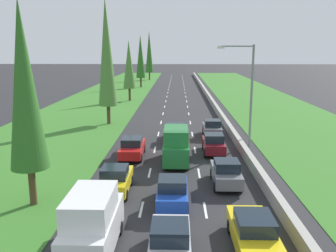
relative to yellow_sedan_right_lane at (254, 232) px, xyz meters
The scene contains 22 objects.
ground_plane 49.03m from the yellow_sedan_right_lane, 94.14° to the left, with size 300.00×300.00×0.00m, color #28282B.
grass_verge_left 51.51m from the yellow_sedan_right_lane, 108.32° to the left, with size 14.00×140.00×0.04m, color #387528.
grass_verge_right 50.08m from the yellow_sedan_right_lane, 77.53° to the left, with size 14.00×140.00×0.04m, color #387528.
median_barrier 48.94m from the yellow_sedan_right_lane, 87.47° to the left, with size 0.44×120.00×0.85m, color #9E9B93.
lane_markings 49.03m from the yellow_sedan_right_lane, 94.14° to the left, with size 3.64×116.00×0.01m.
yellow_sedan_right_lane is the anchor object (origin of this frame).
silver_hatchback_centre_lane 3.73m from the yellow_sedan_right_lane, 165.86° to the right, with size 1.74×3.90×1.72m.
white_van_left_lane 6.95m from the yellow_sedan_right_lane, behind, with size 1.96×4.90×2.82m.
blue_hatchback_centre_lane 5.71m from the yellow_sedan_right_lane, 129.03° to the left, with size 1.74×3.90×1.72m.
yellow_hatchback_left_lane 9.43m from the yellow_sedan_right_lane, 138.62° to the left, with size 1.74×3.90×1.72m.
grey_hatchback_right_lane 7.67m from the yellow_sedan_right_lane, 91.46° to the left, with size 1.74×3.90×1.72m.
red_sedan_left_lane 15.41m from the yellow_sedan_right_lane, 116.93° to the left, with size 1.82×4.50×1.64m.
maroon_hatchback_right_lane 14.93m from the yellow_sedan_right_lane, 91.10° to the left, with size 1.74×3.90×1.72m.
green_van_centre_lane 12.63m from the yellow_sedan_right_lane, 105.78° to the left, with size 1.96×4.90×2.82m.
orange_sedan_centre_lane 19.44m from the yellow_sedan_right_lane, 100.37° to the left, with size 1.82×4.50×1.64m.
grey_hatchback_right_lane_fourth 21.06m from the yellow_sedan_right_lane, 89.57° to the left, with size 1.74×3.90×1.72m.
poplar_tree_nearest 13.56m from the yellow_sedan_right_lane, 159.06° to the left, with size 2.08×2.08×11.25m.
poplar_tree_second 30.08m from the yellow_sedan_right_lane, 112.92° to the left, with size 2.16×2.16×14.24m.
poplar_tree_third 47.85m from the yellow_sedan_right_lane, 103.89° to the left, with size 2.05×2.05×10.04m.
poplar_tree_fourth 69.54m from the yellow_sedan_right_lane, 99.73° to the left, with size 2.09×2.09×11.74m.
poplar_tree_fifth 89.35m from the yellow_sedan_right_lane, 97.28° to the left, with size 2.14×2.14×13.54m.
street_light_mast 18.21m from the yellow_sedan_right_lane, 80.73° to the left, with size 3.20×0.28×9.00m.
Camera 1 is at (0.19, -3.37, 8.61)m, focal length 38.68 mm.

